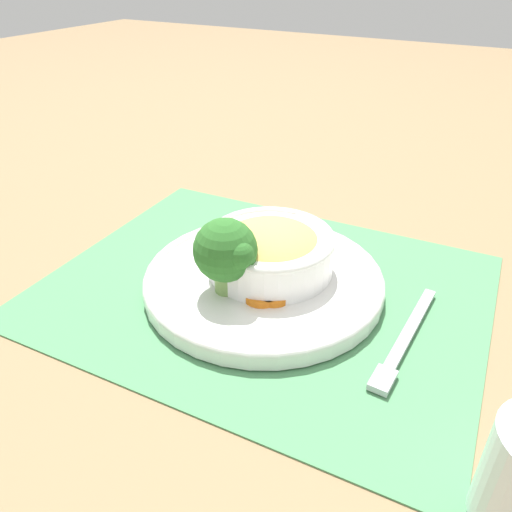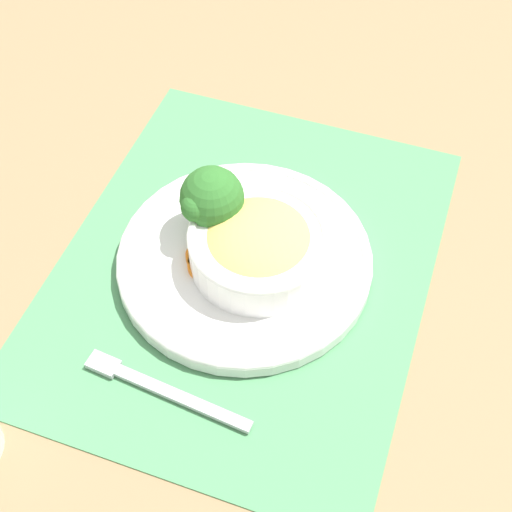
% 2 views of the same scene
% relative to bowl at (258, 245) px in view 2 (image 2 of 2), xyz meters
% --- Properties ---
extents(ground_plane, '(4.00, 4.00, 0.00)m').
position_rel_bowl_xyz_m(ground_plane, '(0.00, 0.02, -0.05)').
color(ground_plane, '#8C704C').
extents(placemat, '(0.53, 0.43, 0.00)m').
position_rel_bowl_xyz_m(placemat, '(0.00, 0.02, -0.05)').
color(placemat, '#4C8C59').
rests_on(placemat, ground_plane).
extents(plate, '(0.29, 0.29, 0.02)m').
position_rel_bowl_xyz_m(plate, '(0.00, 0.02, -0.03)').
color(plate, white).
rests_on(plate, placemat).
extents(bowl, '(0.15, 0.15, 0.06)m').
position_rel_bowl_xyz_m(bowl, '(0.00, 0.00, 0.00)').
color(bowl, white).
rests_on(bowl, plate).
extents(broccoli_floret, '(0.07, 0.07, 0.09)m').
position_rel_bowl_xyz_m(broccoli_floret, '(0.02, 0.06, 0.02)').
color(broccoli_floret, '#759E51').
rests_on(broccoli_floret, plate).
extents(carrot_slice_near, '(0.04, 0.04, 0.01)m').
position_rel_bowl_xyz_m(carrot_slice_near, '(-0.02, 0.06, -0.02)').
color(carrot_slice_near, orange).
rests_on(carrot_slice_near, plate).
extents(carrot_slice_middle, '(0.04, 0.04, 0.01)m').
position_rel_bowl_xyz_m(carrot_slice_middle, '(-0.03, 0.05, -0.02)').
color(carrot_slice_middle, orange).
rests_on(carrot_slice_middle, plate).
extents(fork, '(0.02, 0.18, 0.01)m').
position_rel_bowl_xyz_m(fork, '(-0.18, 0.05, -0.04)').
color(fork, '#B7B7BC').
rests_on(fork, placemat).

